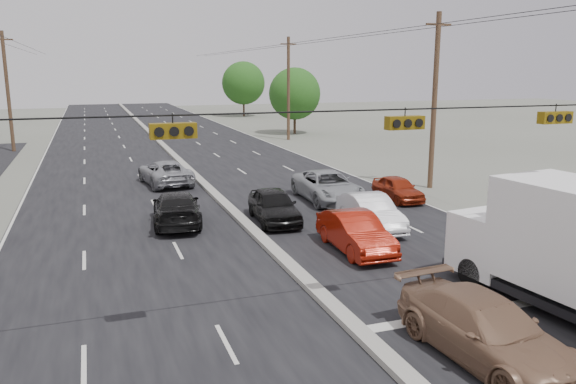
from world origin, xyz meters
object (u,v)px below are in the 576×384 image
Objects in this scene: tree_right_mid at (295,94)px; tan_sedan at (485,330)px; utility_pole_right_b at (434,100)px; utility_pole_right_c at (288,88)px; oncoming_far at (165,173)px; oncoming_near at (176,208)px; red_sedan at (355,233)px; queue_car_c at (328,187)px; tree_right_far at (243,83)px; utility_pole_left_c at (8,91)px; queue_car_a at (274,206)px; box_truck at (572,247)px; queue_car_b at (370,212)px; queue_car_e at (398,189)px.

tree_right_mid reaches higher than tan_sedan.
utility_pole_right_b and utility_pole_right_c have the same top height.
utility_pole_right_c reaches higher than tan_sedan.
oncoming_near is at bearing 78.48° from oncoming_far.
utility_pole_right_c is 1.97× the size of oncoming_near.
tree_right_mid is 1.60× the size of red_sedan.
queue_car_c is 8.48m from oncoming_near.
tree_right_far reaches higher than oncoming_far.
oncoming_far is (10.36, -18.80, -4.38)m from utility_pole_left_c.
queue_car_a is at bearing 89.39° from tan_sedan.
box_truck is 9.71m from queue_car_b.
tan_sedan is at bearing 115.64° from oncoming_near.
queue_car_c is at bearing 163.61° from queue_car_e.
queue_car_e is at bearing 72.34° from box_truck.
utility_pole_right_c is at bearing 72.29° from tan_sedan.
oncoming_near is (9.65, -28.15, -4.37)m from utility_pole_left_c.
utility_pole_right_c is at bearing 76.77° from queue_car_c.
queue_car_c is 10.55m from oncoming_far.
queue_car_c is at bearing 75.02° from tan_sedan.
queue_car_b is (-7.50, -6.73, -4.37)m from utility_pole_right_b.
utility_pole_right_c reaches higher than queue_car_c.
tan_sedan is at bearing -99.92° from queue_car_b.
utility_pole_right_c is 41.87m from box_truck.
box_truck is (18.81, -41.28, -3.19)m from utility_pole_left_c.
queue_car_c is (-10.59, -56.18, -4.18)m from tree_right_far.
queue_car_a is (-13.60, -34.25, -3.58)m from tree_right_mid.
queue_car_b is (-7.50, -31.73, -4.37)m from utility_pole_right_c.
tree_right_mid is 32.82m from queue_car_c.
tree_right_mid is (27.50, 5.00, -0.77)m from utility_pole_left_c.
utility_pole_right_c is at bearing 76.06° from red_sedan.
oncoming_far is (-7.14, 12.93, -0.01)m from queue_car_b.
oncoming_near is (-4.25, 1.10, -0.02)m from queue_car_a.
utility_pole_right_b is 12.66m from queue_car_a.
queue_car_e is (-3.53, -2.30, -4.47)m from utility_pole_right_b.
utility_pole_right_c is 27.89m from queue_car_e.
tan_sedan is at bearing -98.79° from queue_car_c.
utility_pole_left_c reaches higher than tree_right_mid.
queue_car_e is (2.66, 13.98, -1.28)m from box_truck.
queue_car_a is (-4.91, 12.04, -1.16)m from box_truck.
queue_car_b is at bearing 161.86° from oncoming_near.
utility_pole_left_c is 1.97× the size of oncoming_near.
tree_right_mid is 0.94× the size of box_truck.
oncoming_near is (-7.85, 3.59, -0.01)m from queue_car_b.
tan_sedan is 15.50m from oncoming_near.
queue_car_b is 1.20× the size of queue_car_e.
red_sedan is at bearing -68.37° from queue_car_a.
tree_right_far is at bearing 86.36° from utility_pole_right_b.
utility_pole_right_b is 2.22× the size of queue_car_b.
oncoming_far is at bearing 143.65° from queue_car_e.
utility_pole_right_c is 32.36m from oncoming_near.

